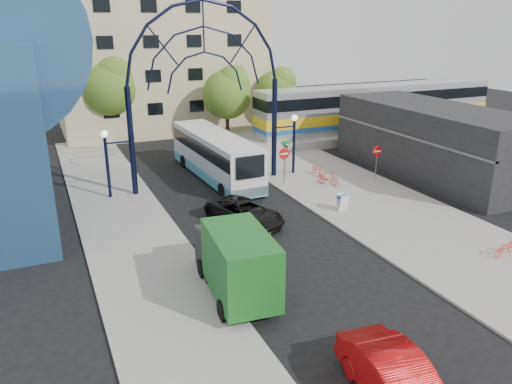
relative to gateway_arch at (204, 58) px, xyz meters
name	(u,v)px	position (x,y,z in m)	size (l,w,h in m)	color
ground	(310,275)	(0.00, -14.00, -8.56)	(120.00, 120.00, 0.00)	black
sidewalk_east	(396,216)	(8.00, -10.00, -8.50)	(8.00, 56.00, 0.12)	gray
plaza_west	(137,246)	(-6.50, -8.00, -8.50)	(5.00, 50.00, 0.12)	gray
gateway_arch	(204,58)	(0.00, 0.00, 0.00)	(13.64, 0.44, 12.10)	black
stop_sign	(284,157)	(4.80, -2.00, -6.56)	(0.80, 0.07, 2.50)	slate
do_not_enter_sign	(377,155)	(11.00, -4.00, -6.58)	(0.76, 0.07, 2.48)	slate
street_name_sign	(285,152)	(5.20, -1.40, -6.43)	(0.70, 0.70, 2.80)	slate
sandwich_board	(342,200)	(5.60, -8.02, -7.81)	(0.55, 0.61, 0.99)	white
commercial_block_east	(434,141)	(16.00, -4.00, -6.06)	(6.00, 16.00, 5.00)	black
apartment_block	(159,59)	(2.00, 20.97, -1.55)	(20.00, 12.10, 14.00)	#CAB68C
train_platform	(376,132)	(20.00, 8.00, -8.16)	(32.00, 5.00, 0.80)	gray
train_car	(378,107)	(20.00, 8.00, -5.66)	(25.10, 3.05, 4.20)	#B7B7BC
tree_north_a	(228,92)	(6.12, 11.93, -3.95)	(4.48, 4.48, 7.00)	#382314
tree_north_b	(109,85)	(-3.88, 15.93, -3.29)	(5.12, 5.12, 8.00)	#382314
tree_north_c	(277,89)	(12.12, 13.93, -4.28)	(4.16, 4.16, 6.50)	#382314
city_bus	(215,155)	(1.09, 1.55, -6.88)	(3.10, 11.75, 3.20)	silver
green_truck	(235,260)	(-3.62, -14.05, -7.06)	(2.73, 6.10, 2.99)	black
black_suv	(245,212)	(-0.38, -7.37, -7.87)	(2.28, 4.95, 1.38)	black
red_sedan	(399,383)	(-1.66, -22.03, -7.76)	(1.69, 4.86, 1.60)	#AB0A0C
bike_near_a	(318,169)	(7.93, -1.27, -8.02)	(0.55, 1.58, 0.83)	#FB3632
bike_near_b	(328,178)	(7.41, -3.50, -7.94)	(0.47, 1.65, 0.99)	red
bike_far_a	(505,247)	(9.40, -16.27, -8.01)	(0.56, 1.61, 0.84)	#E2462D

